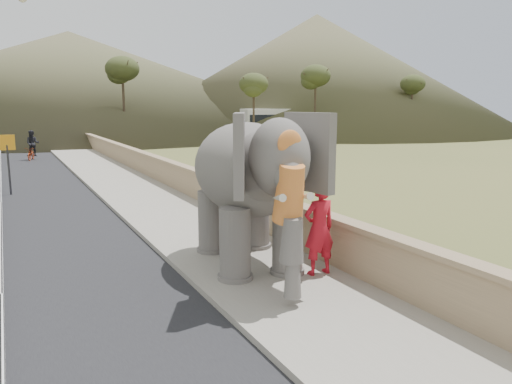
# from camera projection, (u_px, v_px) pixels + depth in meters

# --- Properties ---
(ground) EXTENTS (160.00, 160.00, 0.00)m
(ground) POSITION_uv_depth(u_px,v_px,m) (253.00, 271.00, 10.82)
(ground) COLOR olive
(ground) RESTS_ON ground
(walkway) EXTENTS (3.00, 120.00, 0.15)m
(walkway) POSITION_uv_depth(u_px,v_px,m) (139.00, 195.00, 19.59)
(walkway) COLOR #9E9687
(walkway) RESTS_ON ground
(parapet) EXTENTS (0.30, 120.00, 1.10)m
(parapet) POSITION_uv_depth(u_px,v_px,m) (179.00, 180.00, 20.24)
(parapet) COLOR tan
(parapet) RESTS_ON ground
(signboard) EXTENTS (0.60, 0.08, 2.40)m
(signboard) POSITION_uv_depth(u_px,v_px,m) (8.00, 154.00, 19.56)
(signboard) COLOR #2D2D33
(signboard) RESTS_ON ground
(cow) EXTENTS (1.73, 1.24, 1.33)m
(cow) POSITION_uv_depth(u_px,v_px,m) (267.00, 161.00, 26.02)
(cow) COLOR brown
(cow) RESTS_ON ground
(distant_car) EXTENTS (4.43, 2.29, 1.44)m
(distant_car) POSITION_uv_depth(u_px,v_px,m) (281.00, 133.00, 50.56)
(distant_car) COLOR silver
(distant_car) RESTS_ON ground
(bus_white) EXTENTS (11.22, 3.83, 3.10)m
(bus_white) POSITION_uv_depth(u_px,v_px,m) (294.00, 124.00, 52.09)
(bus_white) COLOR white
(bus_white) RESTS_ON ground
(bus_orange) EXTENTS (11.19, 3.56, 3.10)m
(bus_orange) POSITION_uv_depth(u_px,v_px,m) (388.00, 123.00, 54.39)
(bus_orange) COLOR orange
(bus_orange) RESTS_ON ground
(hill_right) EXTENTS (56.00, 56.00, 16.00)m
(hill_right) POSITION_uv_depth(u_px,v_px,m) (316.00, 73.00, 71.13)
(hill_right) COLOR brown
(hill_right) RESTS_ON ground
(hill_far) EXTENTS (80.00, 80.00, 14.00)m
(hill_far) POSITION_uv_depth(u_px,v_px,m) (71.00, 80.00, 73.32)
(hill_far) COLOR brown
(hill_far) RESTS_ON ground
(elephant_and_man) EXTENTS (2.86, 4.73, 3.23)m
(elephant_and_man) POSITION_uv_depth(u_px,v_px,m) (248.00, 190.00, 10.75)
(elephant_and_man) COLOR slate
(elephant_and_man) RESTS_ON ground
(motorcyclist) EXTENTS (1.07, 1.65, 1.92)m
(motorcyclist) POSITION_uv_depth(u_px,v_px,m) (32.00, 148.00, 32.09)
(motorcyclist) COLOR maroon
(motorcyclist) RESTS_ON ground
(trees) EXTENTS (48.66, 41.19, 9.28)m
(trees) POSITION_uv_depth(u_px,v_px,m) (86.00, 99.00, 37.71)
(trees) COLOR #473828
(trees) RESTS_ON ground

